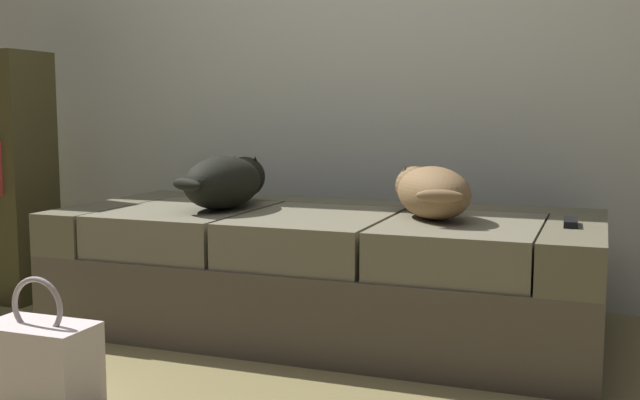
# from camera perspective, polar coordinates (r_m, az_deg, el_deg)

# --- Properties ---
(couch) EXTENTS (2.03, 0.90, 0.46)m
(couch) POSITION_cam_1_polar(r_m,az_deg,el_deg) (2.94, 0.35, -5.35)
(couch) COLOR brown
(couch) RESTS_ON ground
(dog_dark) EXTENTS (0.27, 0.61, 0.21)m
(dog_dark) POSITION_cam_1_polar(r_m,az_deg,el_deg) (3.03, -7.00, 1.38)
(dog_dark) COLOR black
(dog_dark) RESTS_ON couch
(dog_tan) EXTENTS (0.42, 0.51, 0.19)m
(dog_tan) POSITION_cam_1_polar(r_m,az_deg,el_deg) (2.76, 8.24, 0.64)
(dog_tan) COLOR olive
(dog_tan) RESTS_ON couch
(tv_remote) EXTENTS (0.05, 0.15, 0.02)m
(tv_remote) POSITION_cam_1_polar(r_m,az_deg,el_deg) (2.68, 18.26, -1.60)
(tv_remote) COLOR black
(tv_remote) RESTS_ON couch
(handbag) EXTENTS (0.32, 0.18, 0.38)m
(handbag) POSITION_cam_1_polar(r_m,az_deg,el_deg) (2.37, -20.27, -11.37)
(handbag) COLOR silver
(handbag) RESTS_ON ground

